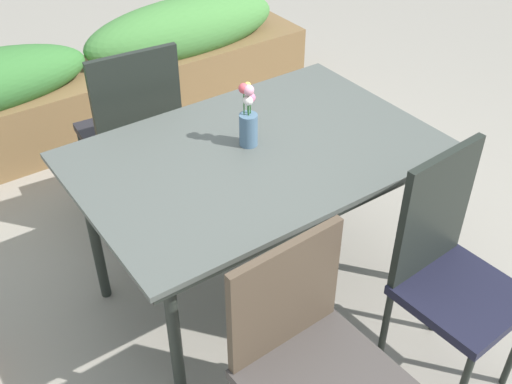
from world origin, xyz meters
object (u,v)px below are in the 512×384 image
object	(u,v)px
chair_near_left	(311,357)
planter_box	(91,82)
dining_table	(256,162)
chair_far_side	(133,128)
flower_vase	(248,120)
chair_near_right	(449,266)

from	to	relation	value
chair_near_left	planter_box	distance (m)	2.59
dining_table	planter_box	size ratio (longest dim) A/B	0.47
chair_far_side	flower_vase	world-z (taller)	flower_vase
chair_far_side	chair_near_right	xyz separation A→B (m)	(0.52, -1.55, -0.00)
chair_far_side	chair_near_left	world-z (taller)	chair_far_side
dining_table	flower_vase	bearing A→B (deg)	89.53
flower_vase	planter_box	size ratio (longest dim) A/B	0.09
chair_far_side	dining_table	bearing A→B (deg)	-70.49
chair_near_left	flower_vase	world-z (taller)	flower_vase
chair_near_left	chair_near_right	bearing A→B (deg)	177.60
dining_table	chair_near_right	bearing A→B (deg)	-67.54
flower_vase	chair_near_right	bearing A→B (deg)	-68.91
planter_box	flower_vase	bearing A→B (deg)	-89.16
chair_near_left	flower_vase	bearing A→B (deg)	-114.09
chair_near_left	flower_vase	size ratio (longest dim) A/B	3.33
flower_vase	planter_box	world-z (taller)	flower_vase
chair_near_left	flower_vase	xyz separation A→B (m)	(0.33, 0.83, 0.37)
planter_box	chair_far_side	bearing A→B (deg)	-99.72
flower_vase	chair_far_side	bearing A→B (deg)	105.63
dining_table	chair_far_side	bearing A→B (deg)	104.54
chair_near_left	dining_table	bearing A→B (deg)	-115.43
chair_near_right	chair_near_left	bearing A→B (deg)	-3.51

